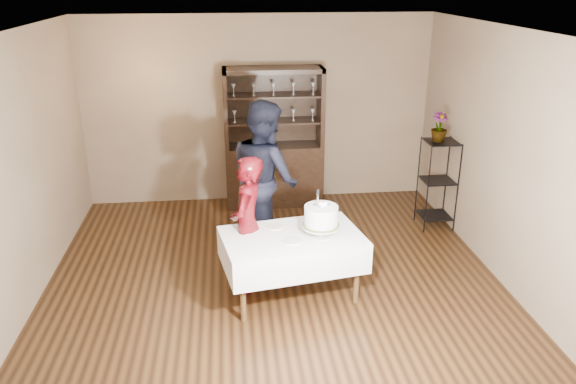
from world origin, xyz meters
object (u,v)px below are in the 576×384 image
at_px(cake_table, 292,250).
at_px(potted_plant, 439,127).
at_px(plant_etagere, 438,180).
at_px(cake, 321,218).
at_px(man, 265,178).
at_px(china_hutch, 274,160).
at_px(woman, 247,225).

bearing_deg(cake_table, potted_plant, 36.97).
distance_m(plant_etagere, cake, 2.46).
bearing_deg(cake_table, man, 100.48).
height_order(plant_etagere, potted_plant, potted_plant).
bearing_deg(china_hutch, man, -98.84).
bearing_deg(man, china_hutch, -33.93).
relative_size(china_hutch, cake, 3.82).
height_order(plant_etagere, woman, woman).
xyz_separation_m(cake_table, cake, (0.28, -0.06, 0.38)).
bearing_deg(woman, man, -178.95).
height_order(plant_etagere, man, man).
relative_size(plant_etagere, woman, 0.80).
relative_size(china_hutch, man, 1.06).
relative_size(cake_table, cake, 2.95).
xyz_separation_m(china_hutch, cake, (0.25, -2.67, 0.25)).
xyz_separation_m(china_hutch, plant_etagere, (2.08, -1.05, -0.01)).
relative_size(man, potted_plant, 5.01).
xyz_separation_m(cake_table, potted_plant, (2.07, 1.56, 0.84)).
bearing_deg(cake, china_hutch, 95.28).
distance_m(cake_table, cake, 0.48).
xyz_separation_m(plant_etagere, cake_table, (-2.12, -1.55, -0.11)).
bearing_deg(potted_plant, cake, -137.76).
bearing_deg(man, plant_etagere, -103.50).
bearing_deg(plant_etagere, china_hutch, 153.17).
distance_m(woman, potted_plant, 2.93).
relative_size(woman, man, 0.79).
distance_m(plant_etagere, cake_table, 2.63).
bearing_deg(cake_table, china_hutch, 89.15).
bearing_deg(woman, cake, 86.73).
xyz_separation_m(plant_etagere, man, (-2.32, -0.48, 0.29)).
bearing_deg(china_hutch, woman, -101.50).
height_order(china_hutch, cake_table, china_hutch).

